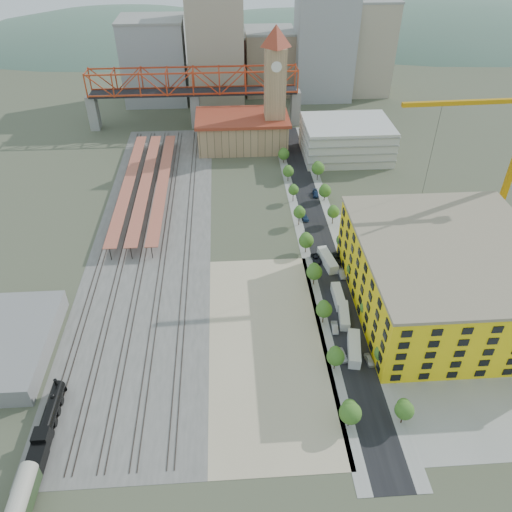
{
  "coord_description": "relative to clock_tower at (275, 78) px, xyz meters",
  "views": [
    {
      "loc": [
        -12.27,
        -114.36,
        88.87
      ],
      "look_at": [
        -5.32,
        -9.22,
        10.0
      ],
      "focal_mm": 35.0,
      "sensor_mm": 36.0,
      "label": 1
    }
  ],
  "objects": [
    {
      "name": "dirt_lot",
      "position": [
        -12.0,
        -111.49,
        -28.67
      ],
      "size": [
        28.0,
        67.0,
        0.06
      ],
      "primitive_type": "cube",
      "color": "tan",
      "rests_on": "ground"
    },
    {
      "name": "platform_canopies",
      "position": [
        -49.0,
        -34.99,
        -24.7
      ],
      "size": [
        16.0,
        80.0,
        4.12
      ],
      "color": "#B15E44",
      "rests_on": "ground"
    },
    {
      "name": "warehouse",
      "position": [
        -74.0,
        -109.99,
        -26.2
      ],
      "size": [
        22.0,
        32.0,
        5.0
      ],
      "primitive_type": "cube",
      "color": "gray",
      "rests_on": "ground"
    },
    {
      "name": "construction_pad",
      "position": [
        37.0,
        -99.99,
        -28.67
      ],
      "size": [
        50.0,
        90.0,
        0.06
      ],
      "primitive_type": "cube",
      "color": "gray",
      "rests_on": "ground"
    },
    {
      "name": "ground",
      "position": [
        -8.0,
        -79.99,
        -28.7
      ],
      "size": [
        400.0,
        400.0,
        0.0
      ],
      "primitive_type": "plane",
      "color": "#474C38",
      "rests_on": "ground"
    },
    {
      "name": "ballast_strip",
      "position": [
        -44.0,
        -62.49,
        -28.67
      ],
      "size": [
        36.0,
        165.0,
        0.06
      ],
      "primitive_type": "cube",
      "color": "#605E59",
      "rests_on": "ground"
    },
    {
      "name": "site_trailer_b",
      "position": [
        8.0,
        -104.1,
        -27.46
      ],
      "size": [
        3.57,
        9.28,
        2.47
      ],
      "primitive_type": "cube",
      "rotation": [
        0.0,
        0.0,
        -0.14
      ],
      "color": "silver",
      "rests_on": "ground"
    },
    {
      "name": "car_7",
      "position": [
        11.0,
        -41.48,
        -27.99
      ],
      "size": [
        2.34,
        5.03,
        1.42
      ],
      "primitive_type": "imported",
      "rotation": [
        0.0,
        0.0,
        -0.07
      ],
      "color": "navy",
      "rests_on": "ground"
    },
    {
      "name": "construction_building",
      "position": [
        34.0,
        -99.99,
        -19.29
      ],
      "size": [
        44.6,
        50.6,
        18.8
      ],
      "color": "yellow",
      "rests_on": "ground"
    },
    {
      "name": "car_1",
      "position": [
        5.0,
        -107.68,
        -27.99
      ],
      "size": [
        1.75,
        4.35,
        1.41
      ],
      "primitive_type": "imported",
      "rotation": [
        0.0,
        0.0,
        -0.06
      ],
      "color": "#9D9DA2",
      "rests_on": "ground"
    },
    {
      "name": "car_0",
      "position": [
        5.0,
        -116.77,
        -27.94
      ],
      "size": [
        2.33,
        4.64,
        1.52
      ],
      "primitive_type": "imported",
      "rotation": [
        0.0,
        0.0,
        0.12
      ],
      "color": "silver",
      "rests_on": "ground"
    },
    {
      "name": "car_5",
      "position": [
        11.0,
        -86.81,
        -27.95
      ],
      "size": [
        1.82,
        4.6,
        1.49
      ],
      "primitive_type": "imported",
      "rotation": [
        0.0,
        0.0,
        0.05
      ],
      "color": "gray",
      "rests_on": "ground"
    },
    {
      "name": "distant_hills",
      "position": [
        37.28,
        180.01,
        -108.23
      ],
      "size": [
        647.0,
        264.0,
        227.0
      ],
      "color": "#4C6B59",
      "rests_on": "ground"
    },
    {
      "name": "street_asphalt",
      "position": [
        8.0,
        -64.99,
        -28.67
      ],
      "size": [
        12.0,
        170.0,
        0.06
      ],
      "primitive_type": "cube",
      "color": "black",
      "rests_on": "ground"
    },
    {
      "name": "clock_tower",
      "position": [
        0.0,
        0.0,
        0.0
      ],
      "size": [
        12.0,
        12.0,
        52.0
      ],
      "color": "tan",
      "rests_on": "ground"
    },
    {
      "name": "sidewalk_east",
      "position": [
        13.5,
        -64.99,
        -28.68
      ],
      "size": [
        3.0,
        170.0,
        0.04
      ],
      "primitive_type": "cube",
      "color": "gray",
      "rests_on": "ground"
    },
    {
      "name": "site_trailer_c",
      "position": [
        8.0,
        -96.92,
        -27.43
      ],
      "size": [
        2.47,
        9.25,
        2.53
      ],
      "primitive_type": "cube",
      "rotation": [
        0.0,
        0.0,
        -0.0
      ],
      "color": "silver",
      "rests_on": "ground"
    },
    {
      "name": "street_trees",
      "position": [
        8.0,
        -74.99,
        -28.7
      ],
      "size": [
        15.4,
        124.4,
        8.0
      ],
      "color": "#36631D",
      "rests_on": "ground"
    },
    {
      "name": "parking_garage",
      "position": [
        28.0,
        -9.99,
        -21.7
      ],
      "size": [
        34.0,
        26.0,
        14.0
      ],
      "primitive_type": "cube",
      "color": "silver",
      "rests_on": "ground"
    },
    {
      "name": "car_3",
      "position": [
        5.0,
        -56.7,
        -28.04
      ],
      "size": [
        2.47,
        4.77,
        1.32
      ],
      "primitive_type": "imported",
      "rotation": [
        0.0,
        0.0,
        0.14
      ],
      "color": "navy",
      "rests_on": "ground"
    },
    {
      "name": "skyline",
      "position": [
        -0.53,
        62.32,
        -5.89
      ],
      "size": [
        133.0,
        46.0,
        60.0
      ],
      "color": "#9EA0A3",
      "rests_on": "ground"
    },
    {
      "name": "tower_crane",
      "position": [
        57.05,
        -72.16,
        3.1
      ],
      "size": [
        48.28,
        3.59,
        51.53
      ],
      "color": "orange",
      "rests_on": "ground"
    },
    {
      "name": "car_2",
      "position": [
        5.0,
        -79.38,
        -28.02
      ],
      "size": [
        2.91,
        5.15,
        1.36
      ],
      "primitive_type": "imported",
      "rotation": [
        0.0,
        0.0,
        0.14
      ],
      "color": "black",
      "rests_on": "ground"
    },
    {
      "name": "truss_bridge",
      "position": [
        -33.0,
        25.01,
        -9.83
      ],
      "size": [
        94.0,
        9.6,
        25.6
      ],
      "color": "gray",
      "rests_on": "ground"
    },
    {
      "name": "sidewalk_west",
      "position": [
        2.5,
        -64.99,
        -28.68
      ],
      "size": [
        3.0,
        170.0,
        0.04
      ],
      "primitive_type": "cube",
      "color": "gray",
      "rests_on": "ground"
    },
    {
      "name": "site_trailer_a",
      "position": [
        8.0,
        -115.51,
        -27.28
      ],
      "size": [
        4.64,
        10.71,
        2.84
      ],
      "primitive_type": "cube",
      "rotation": [
        0.0,
        0.0,
        -0.19
      ],
      "color": "silver",
      "rests_on": "ground"
    },
    {
      "name": "car_4",
      "position": [
        11.0,
        -118.6,
        -28.02
      ],
      "size": [
        2.06,
        4.16,
        1.36
      ],
      "primitive_type": "imported",
      "rotation": [
        0.0,
        0.0,
        0.12
      ],
      "color": "#B8B8B8",
      "rests_on": "ground"
    },
    {
      "name": "station_hall",
      "position": [
        -13.0,
        2.01,
        -22.03
      ],
      "size": [
        38.0,
        24.0,
        13.1
      ],
      "color": "tan",
      "rests_on": "ground"
    },
    {
      "name": "rail_tracks",
      "position": [
        -45.8,
        -62.49,
        -28.55
      ],
      "size": [
        26.56,
        160.0,
        0.18
      ],
      "color": "#382B23",
      "rests_on": "ground"
    },
    {
      "name": "locomotive",
      "position": [
        -58.0,
        -132.2,
        -26.57
      ],
      "size": [
        2.96,
        22.81,
        5.7
      ],
      "color": "black",
      "rests_on": "ground"
    },
    {
      "name": "car_6",
      "position": [
        11.0,
        -79.73,
        -27.97
      ],
      "size": [
        3.08,
        5.49,
        1.45
      ],
      "primitive_type": "imported",
      "rotation": [
        0.0,
        0.0,
        0.13
      ],
      "color": "black",
      "rests_on": "ground"
    },
    {
      "name": "site_trailer_d",
      "position": [
        8.0,
        -81.09,
        -27.28
      ],
      "size": [
        4.56,
        10.7,
        2.84
      ],
      "primitive_type": "cube",
      "rotation": [
        0.0,
        0.0,
        0.18
      ],
      "color": "silver",
      "rests_on": "ground"
    }
  ]
}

